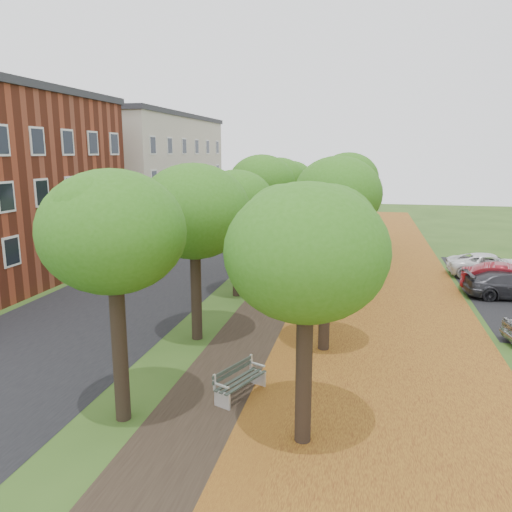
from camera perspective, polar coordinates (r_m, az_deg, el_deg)
The scene contains 11 objects.
ground at distance 13.68m, azimuth -6.17°, elevation -18.95°, with size 120.00×120.00×0.00m, color #2D4C19.
street_asphalt at distance 29.33m, azimuth -10.78°, elevation -2.20°, with size 8.00×70.00×0.01m, color black.
footpath at distance 27.30m, azimuth 3.88°, elevation -3.05°, with size 3.20×70.00×0.01m, color black.
leaf_verge at distance 27.05m, azimuth 14.42°, elevation -3.54°, with size 7.50×70.00×0.01m, color #A26A1E.
tree_row_west at distance 26.90m, azimuth -0.66°, elevation 7.04°, with size 3.76×33.76×6.39m.
tree_row_east at distance 26.24m, azimuth 9.68°, elevation 6.75°, with size 3.76×33.76×6.39m.
building_cream at distance 48.84m, azimuth -13.05°, elevation 9.39°, with size 10.30×20.30×10.40m.
bench at distance 14.96m, azimuth -1.91°, elevation -14.03°, with size 1.24×1.95×0.90m.
car_red at distance 28.02m, azimuth 26.84°, elevation -2.41°, with size 1.53×4.40×1.45m, color maroon.
car_grey at distance 27.24m, azimuth 27.25°, elevation -3.01°, with size 1.80×4.43×1.29m, color #303035.
car_white at distance 31.44m, azimuth 25.26°, elevation -0.97°, with size 2.17×4.70×1.31m, color white.
Camera 1 is at (3.88, -11.11, 6.97)m, focal length 35.00 mm.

